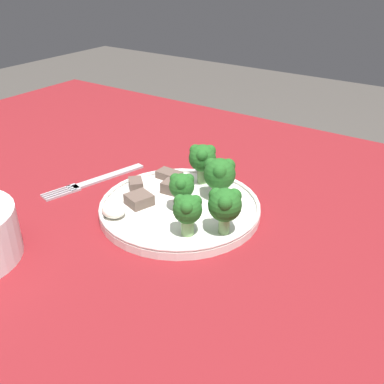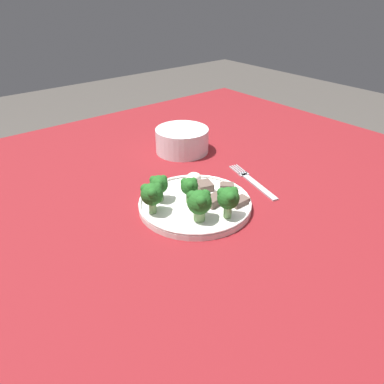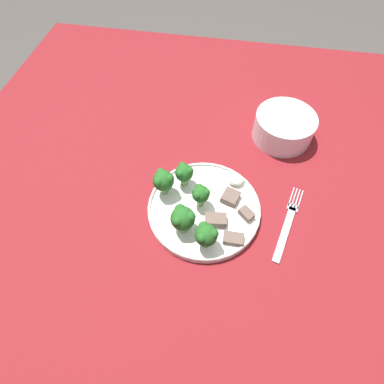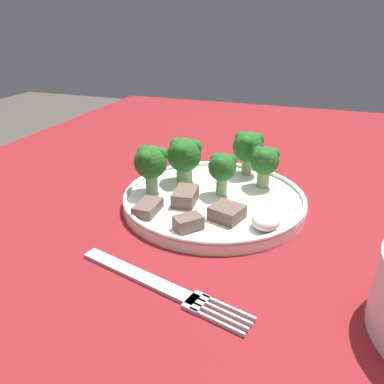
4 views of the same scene
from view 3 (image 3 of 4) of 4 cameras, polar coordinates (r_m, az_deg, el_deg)
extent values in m
plane|color=#4C4742|center=(1.39, 3.80, -15.48)|extent=(8.00, 8.00, 0.00)
cube|color=maroon|center=(0.73, 7.03, 2.83)|extent=(1.39, 1.15, 0.03)
cylinder|color=brown|center=(1.49, -17.92, 13.30)|extent=(0.06, 0.06, 0.73)
cylinder|color=brown|center=(1.50, 32.57, 6.07)|extent=(0.06, 0.06, 0.73)
cylinder|color=white|center=(0.65, 2.29, -3.25)|extent=(0.24, 0.24, 0.01)
torus|color=white|center=(0.64, 2.32, -2.84)|extent=(0.24, 0.24, 0.01)
cube|color=#B2B2B7|center=(0.66, 17.20, -7.57)|extent=(0.05, 0.14, 0.00)
cube|color=#B2B2B7|center=(0.69, 18.62, -2.85)|extent=(0.03, 0.02, 0.00)
cube|color=#B2B2B7|center=(0.71, 19.90, -1.44)|extent=(0.02, 0.05, 0.00)
cube|color=#B2B2B7|center=(0.71, 19.39, -1.25)|extent=(0.02, 0.05, 0.00)
cube|color=#B2B2B7|center=(0.71, 18.88, -1.06)|extent=(0.02, 0.05, 0.00)
cube|color=#B2B2B7|center=(0.71, 18.37, -0.87)|extent=(0.02, 0.05, 0.00)
cylinder|color=white|center=(0.80, 17.06, 11.74)|extent=(0.15, 0.15, 0.07)
cylinder|color=silver|center=(0.80, 16.96, 11.48)|extent=(0.12, 0.12, 0.05)
cylinder|color=#7FA866|center=(0.59, 2.57, -9.39)|extent=(0.02, 0.02, 0.03)
sphere|color=#215B1E|center=(0.57, 2.68, -8.15)|extent=(0.04, 0.04, 0.04)
sphere|color=#215B1E|center=(0.56, 4.09, -7.92)|extent=(0.02, 0.02, 0.02)
sphere|color=#215B1E|center=(0.56, 2.22, -6.57)|extent=(0.02, 0.02, 0.02)
sphere|color=#215B1E|center=(0.55, 1.87, -8.68)|extent=(0.02, 0.02, 0.02)
cylinder|color=#7FA866|center=(0.64, 1.62, -1.68)|extent=(0.01, 0.01, 0.03)
sphere|color=#215B1E|center=(0.62, 1.68, -0.38)|extent=(0.04, 0.04, 0.04)
sphere|color=#215B1E|center=(0.61, 2.73, -0.11)|extent=(0.02, 0.02, 0.02)
sphere|color=#215B1E|center=(0.62, 1.32, 0.85)|extent=(0.02, 0.02, 0.02)
sphere|color=#215B1E|center=(0.61, 1.04, -0.64)|extent=(0.02, 0.02, 0.02)
cylinder|color=#7FA866|center=(0.67, -1.47, 2.32)|extent=(0.02, 0.02, 0.03)
sphere|color=#215B1E|center=(0.65, -1.52, 3.69)|extent=(0.04, 0.04, 0.04)
sphere|color=#215B1E|center=(0.64, -0.49, 4.02)|extent=(0.02, 0.02, 0.02)
sphere|color=#215B1E|center=(0.65, -1.89, 4.95)|extent=(0.02, 0.02, 0.02)
sphere|color=#215B1E|center=(0.64, -2.23, 3.51)|extent=(0.02, 0.02, 0.02)
cylinder|color=#7FA866|center=(0.66, -5.27, 0.66)|extent=(0.02, 0.02, 0.03)
sphere|color=#215B1E|center=(0.63, -5.48, 2.16)|extent=(0.05, 0.05, 0.05)
sphere|color=#215B1E|center=(0.62, -4.33, 2.54)|extent=(0.02, 0.02, 0.02)
sphere|color=#215B1E|center=(0.63, -5.92, 3.64)|extent=(0.02, 0.02, 0.02)
sphere|color=#215B1E|center=(0.62, -6.40, 1.92)|extent=(0.02, 0.02, 0.02)
cylinder|color=#7FA866|center=(0.61, -1.71, -6.33)|extent=(0.02, 0.02, 0.02)
sphere|color=#215B1E|center=(0.59, -1.78, -5.04)|extent=(0.05, 0.05, 0.05)
sphere|color=#215B1E|center=(0.58, -0.37, -4.75)|extent=(0.02, 0.02, 0.02)
sphere|color=#215B1E|center=(0.58, -2.29, -3.34)|extent=(0.02, 0.02, 0.02)
sphere|color=#215B1E|center=(0.57, -2.77, -5.52)|extent=(0.02, 0.02, 0.02)
cube|color=brown|center=(0.66, 7.35, -0.96)|extent=(0.04, 0.04, 0.02)
cube|color=brown|center=(0.62, 4.54, -5.31)|extent=(0.05, 0.03, 0.02)
cube|color=brown|center=(0.64, 10.33, -4.11)|extent=(0.04, 0.04, 0.02)
cube|color=brown|center=(0.61, 7.88, -8.78)|extent=(0.04, 0.03, 0.01)
ellipsoid|color=silver|center=(0.68, 8.39, 2.32)|extent=(0.04, 0.03, 0.02)
camera|label=1|loc=(0.91, -19.82, 40.61)|focal=42.00mm
camera|label=2|loc=(0.53, -84.37, -18.78)|focal=35.00mm
camera|label=4|loc=(0.69, 44.43, 10.30)|focal=35.00mm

